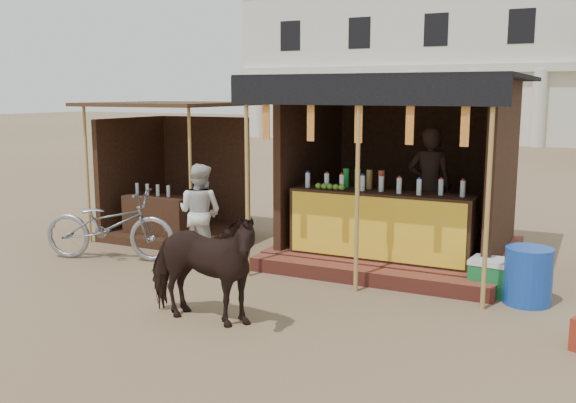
# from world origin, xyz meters

# --- Properties ---
(ground) EXTENTS (120.00, 120.00, 0.00)m
(ground) POSITION_xyz_m (0.00, 0.00, 0.00)
(ground) COLOR #846B4C
(ground) RESTS_ON ground
(main_stall) EXTENTS (3.60, 3.61, 2.78)m
(main_stall) POSITION_xyz_m (1.03, 3.36, 1.03)
(main_stall) COLOR brown
(main_stall) RESTS_ON ground
(secondary_stall) EXTENTS (2.40, 2.40, 2.38)m
(secondary_stall) POSITION_xyz_m (-3.17, 3.24, 0.85)
(secondary_stall) COLOR #3C2216
(secondary_stall) RESTS_ON ground
(cow) EXTENTS (1.54, 0.72, 1.29)m
(cow) POSITION_xyz_m (-0.14, -0.30, 0.65)
(cow) COLOR black
(cow) RESTS_ON ground
(motorbike) EXTENTS (2.18, 1.30, 1.08)m
(motorbike) POSITION_xyz_m (-2.96, 1.42, 0.54)
(motorbike) COLOR gray
(motorbike) RESTS_ON ground
(bystander) EXTENTS (0.73, 0.57, 1.49)m
(bystander) POSITION_xyz_m (-1.69, 2.00, 0.74)
(bystander) COLOR silver
(bystander) RESTS_ON ground
(blue_barrel) EXTENTS (0.57, 0.57, 0.70)m
(blue_barrel) POSITION_xyz_m (3.05, 2.00, 0.35)
(blue_barrel) COLOR #1642AB
(blue_barrel) RESTS_ON ground
(cooler) EXTENTS (0.68, 0.51, 0.46)m
(cooler) POSITION_xyz_m (2.66, 2.19, 0.23)
(cooler) COLOR #187034
(cooler) RESTS_ON ground
(background_building) EXTENTS (26.00, 7.45, 8.18)m
(background_building) POSITION_xyz_m (-2.00, 29.94, 3.98)
(background_building) COLOR silver
(background_building) RESTS_ON ground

